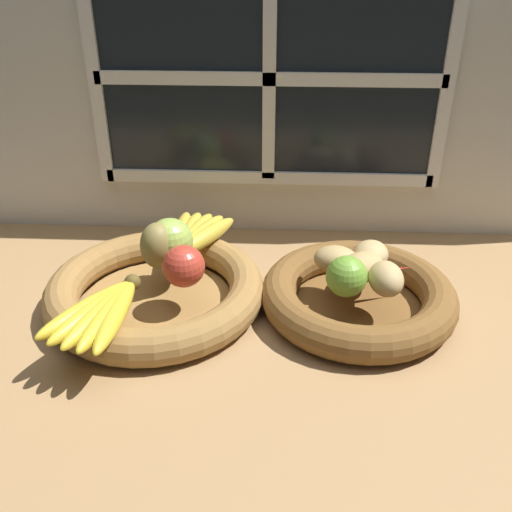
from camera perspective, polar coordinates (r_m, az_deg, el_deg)
name	(u,v)px	position (r cm, az deg, el deg)	size (l,w,h in cm)	color
ground_plane	(262,314)	(94.52, 0.66, -5.93)	(140.00, 90.00, 3.00)	#9E774C
back_wall	(269,93)	(109.67, 1.36, 16.13)	(140.00, 4.60, 55.00)	silver
fruit_bowl_left	(156,291)	(94.30, -10.12, -3.48)	(35.84, 35.84, 5.73)	olive
fruit_bowl_right	(358,296)	(92.99, 10.27, -4.01)	(31.52, 31.52, 5.73)	brown
apple_green_back	(170,241)	(94.14, -8.68, 1.49)	(7.75, 7.75, 7.75)	#99B74C
apple_red_right	(184,266)	(87.80, -7.32, -1.03)	(6.65, 6.65, 6.65)	#B73828
pear_brown	(158,246)	(93.01, -9.87, 1.05)	(6.35, 5.77, 7.87)	olive
banana_bunch_front	(101,312)	(83.14, -15.37, -5.46)	(12.16, 18.79, 2.84)	gold
banana_bunch_back	(194,235)	(100.72, -6.33, 2.12)	(11.75, 17.82, 3.06)	gold
potato_small	(386,279)	(87.80, 13.00, -2.24)	(7.09, 5.23, 4.99)	tan
potato_oblong	(335,259)	(92.34, 8.04, -0.30)	(7.04, 5.50, 4.23)	tan
potato_back	(371,255)	(94.53, 11.51, 0.13)	(7.09, 5.73, 4.28)	tan
potato_large	(361,268)	(90.15, 10.58, -1.15)	(7.88, 5.52, 4.73)	tan
lime_near	(347,276)	(85.94, 9.14, -2.04)	(6.32, 6.32, 6.32)	#6B9E33
chili_pepper	(375,272)	(92.30, 11.96, -1.62)	(1.70, 1.70, 13.14)	red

